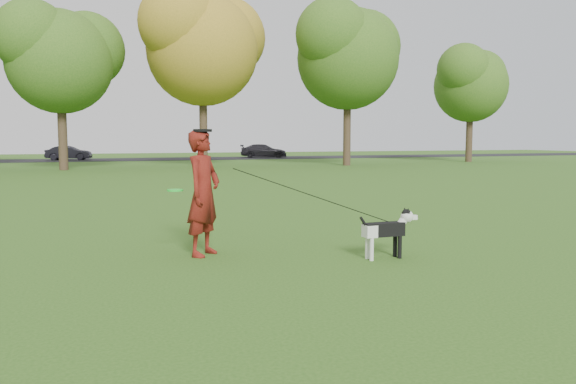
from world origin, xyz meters
name	(u,v)px	position (x,y,z in m)	size (l,w,h in m)	color
ground	(290,256)	(0.00, 0.00, 0.00)	(120.00, 120.00, 0.00)	#285116
road	(123,160)	(0.00, 40.00, 0.01)	(120.00, 7.00, 0.02)	black
man	(203,193)	(-1.20, 0.48, 0.94)	(0.69, 0.45, 1.88)	#580F0C
dog	(388,228)	(1.29, -0.65, 0.45)	(0.97, 0.19, 0.74)	black
car_mid	(69,153)	(-4.11, 40.00, 0.58)	(1.19, 3.41, 1.12)	black
car_right	(264,151)	(12.06, 40.00, 0.62)	(1.67, 4.12, 1.19)	black
man_held_items	(314,196)	(0.33, -0.11, 0.90)	(3.18, 1.27, 1.40)	#1BDD30
tree_row	(108,38)	(-1.43, 26.07, 7.41)	(51.74, 8.86, 12.01)	#38281C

